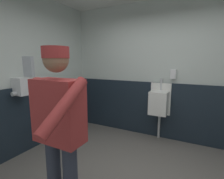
% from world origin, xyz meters
% --- Properties ---
extents(wall_back, '(4.63, 0.12, 2.76)m').
position_xyz_m(wall_back, '(0.00, 1.84, 1.38)').
color(wall_back, silver).
rests_on(wall_back, ground_plane).
extents(wall_left, '(0.12, 4.16, 2.76)m').
position_xyz_m(wall_left, '(-2.08, 0.00, 1.38)').
color(wall_left, silver).
rests_on(wall_left, ground_plane).
extents(wainscot_band_back, '(4.03, 0.03, 1.15)m').
position_xyz_m(wainscot_band_back, '(0.00, 1.77, 0.58)').
color(wainscot_band_back, '#19232D').
rests_on(wainscot_band_back, ground_plane).
extents(wainscot_band_left, '(0.03, 3.56, 1.15)m').
position_xyz_m(wainscot_band_left, '(-2.00, 0.00, 0.58)').
color(wainscot_band_left, '#19232D').
rests_on(wainscot_band_left, ground_plane).
extents(urinal_solo, '(0.40, 0.34, 1.24)m').
position_xyz_m(urinal_solo, '(-0.03, 1.62, 0.78)').
color(urinal_solo, white).
rests_on(urinal_solo, ground_plane).
extents(person, '(0.70, 0.60, 1.70)m').
position_xyz_m(person, '(-0.49, -0.58, 1.01)').
color(person, '#2D3342').
rests_on(person, ground_plane).
extents(cell_phone, '(0.06, 0.03, 0.11)m').
position_xyz_m(cell_phone, '(-0.17, -1.08, 1.54)').
color(cell_phone, '#A5A8B2').
extents(hand_dryer, '(0.24, 0.23, 0.28)m').
position_xyz_m(hand_dryer, '(-1.90, 0.00, 1.17)').
color(hand_dryer, silver).
extents(soap_dispenser, '(0.10, 0.07, 0.18)m').
position_xyz_m(soap_dispenser, '(0.19, 1.74, 1.33)').
color(soap_dispenser, silver).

